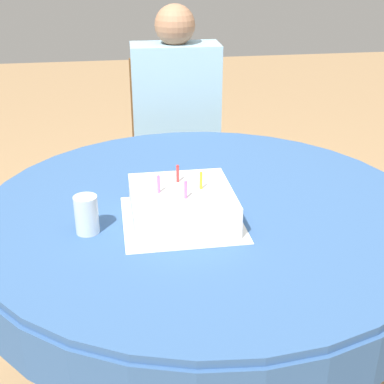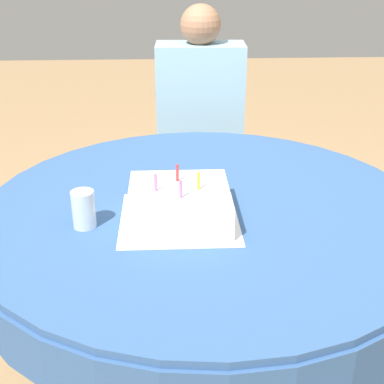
{
  "view_description": "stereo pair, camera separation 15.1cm",
  "coord_description": "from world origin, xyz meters",
  "px_view_note": "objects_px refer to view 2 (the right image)",
  "views": [
    {
      "loc": [
        -0.25,
        -1.37,
        1.46
      ],
      "look_at": [
        -0.04,
        -0.03,
        0.81
      ],
      "focal_mm": 50.0,
      "sensor_mm": 36.0,
      "label": 1
    },
    {
      "loc": [
        -0.1,
        -1.39,
        1.46
      ],
      "look_at": [
        -0.04,
        -0.03,
        0.81
      ],
      "focal_mm": 50.0,
      "sensor_mm": 36.0,
      "label": 2
    }
  ],
  "objects_px": {
    "person": "(200,118)",
    "drinking_glass": "(84,209)",
    "chair": "(199,153)",
    "birthday_cake": "(179,204)"
  },
  "relations": [
    {
      "from": "person",
      "to": "drinking_glass",
      "type": "height_order",
      "value": "person"
    },
    {
      "from": "chair",
      "to": "person",
      "type": "height_order",
      "value": "person"
    },
    {
      "from": "chair",
      "to": "birthday_cake",
      "type": "relative_size",
      "value": 3.52
    },
    {
      "from": "chair",
      "to": "person",
      "type": "distance_m",
      "value": 0.23
    },
    {
      "from": "chair",
      "to": "drinking_glass",
      "type": "bearing_deg",
      "value": -105.99
    },
    {
      "from": "person",
      "to": "birthday_cake",
      "type": "relative_size",
      "value": 4.49
    },
    {
      "from": "drinking_glass",
      "to": "person",
      "type": "bearing_deg",
      "value": 70.48
    },
    {
      "from": "person",
      "to": "birthday_cake",
      "type": "height_order",
      "value": "person"
    },
    {
      "from": "birthday_cake",
      "to": "chair",
      "type": "bearing_deg",
      "value": 83.69
    },
    {
      "from": "birthday_cake",
      "to": "drinking_glass",
      "type": "height_order",
      "value": "birthday_cake"
    }
  ]
}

